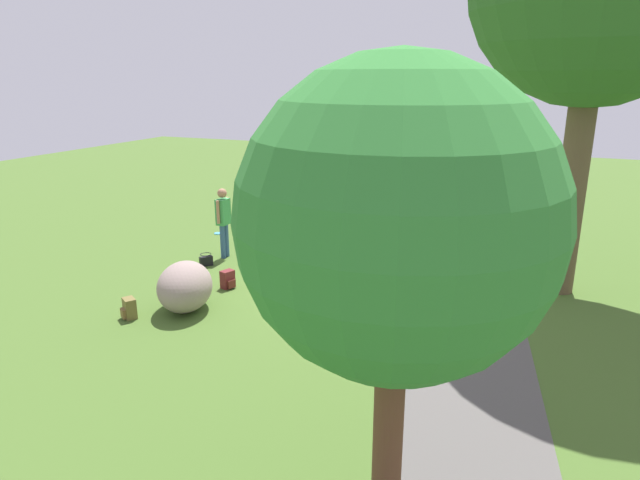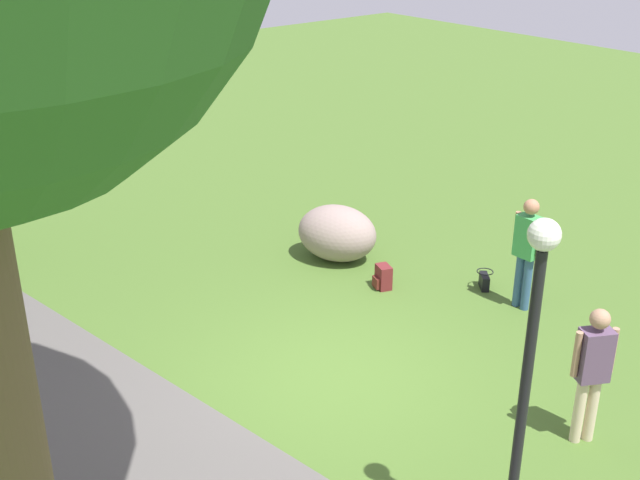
{
  "view_description": "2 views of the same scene",
  "coord_description": "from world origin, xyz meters",
  "px_view_note": "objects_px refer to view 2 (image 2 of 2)",
  "views": [
    {
      "loc": [
        11.14,
        3.87,
        4.48
      ],
      "look_at": [
        0.83,
        -0.41,
        1.14
      ],
      "focal_mm": 30.76,
      "sensor_mm": 36.0,
      "label": 1
    },
    {
      "loc": [
        -6.82,
        5.8,
        6.01
      ],
      "look_at": [
        1.9,
        -1.35,
        1.0
      ],
      "focal_mm": 44.73,
      "sensor_mm": 36.0,
      "label": 2
    }
  ],
  "objects_px": {
    "backpack_by_boulder": "(342,225)",
    "lamp_post": "(528,363)",
    "lawn_boulder": "(337,233)",
    "spare_backpack_on_lawn": "(383,277)",
    "man_near_boulder": "(592,366)",
    "woman_with_handbag": "(527,246)",
    "handbag_on_grass": "(484,280)"
  },
  "relations": [
    {
      "from": "backpack_by_boulder",
      "to": "lamp_post",
      "type": "bearing_deg",
      "value": 150.87
    },
    {
      "from": "lawn_boulder",
      "to": "spare_backpack_on_lawn",
      "type": "height_order",
      "value": "lawn_boulder"
    },
    {
      "from": "lamp_post",
      "to": "man_near_boulder",
      "type": "bearing_deg",
      "value": -75.34
    },
    {
      "from": "woman_with_handbag",
      "to": "backpack_by_boulder",
      "type": "height_order",
      "value": "woman_with_handbag"
    },
    {
      "from": "lawn_boulder",
      "to": "woman_with_handbag",
      "type": "bearing_deg",
      "value": -161.31
    },
    {
      "from": "woman_with_handbag",
      "to": "lawn_boulder",
      "type": "bearing_deg",
      "value": 18.69
    },
    {
      "from": "man_near_boulder",
      "to": "backpack_by_boulder",
      "type": "distance_m",
      "value": 6.72
    },
    {
      "from": "man_near_boulder",
      "to": "handbag_on_grass",
      "type": "bearing_deg",
      "value": -33.17
    },
    {
      "from": "man_near_boulder",
      "to": "spare_backpack_on_lawn",
      "type": "bearing_deg",
      "value": -11.32
    },
    {
      "from": "man_near_boulder",
      "to": "backpack_by_boulder",
      "type": "xyz_separation_m",
      "value": [
        6.42,
        -1.79,
        -0.83
      ]
    },
    {
      "from": "lawn_boulder",
      "to": "handbag_on_grass",
      "type": "relative_size",
      "value": 4.51
    },
    {
      "from": "woman_with_handbag",
      "to": "man_near_boulder",
      "type": "xyz_separation_m",
      "value": [
        -2.5,
        2.09,
        -0.03
      ]
    },
    {
      "from": "man_near_boulder",
      "to": "handbag_on_grass",
      "type": "distance_m",
      "value": 4.02
    },
    {
      "from": "woman_with_handbag",
      "to": "spare_backpack_on_lawn",
      "type": "xyz_separation_m",
      "value": [
        1.83,
        1.22,
        -0.86
      ]
    },
    {
      "from": "woman_with_handbag",
      "to": "lamp_post",
      "type": "bearing_deg",
      "value": 126.11
    },
    {
      "from": "lamp_post",
      "to": "backpack_by_boulder",
      "type": "distance_m",
      "value": 8.23
    },
    {
      "from": "lawn_boulder",
      "to": "man_near_boulder",
      "type": "relative_size",
      "value": 0.98
    },
    {
      "from": "lamp_post",
      "to": "backpack_by_boulder",
      "type": "relative_size",
      "value": 8.9
    },
    {
      "from": "lawn_boulder",
      "to": "woman_with_handbag",
      "type": "xyz_separation_m",
      "value": [
        -3.16,
        -1.07,
        0.56
      ]
    },
    {
      "from": "backpack_by_boulder",
      "to": "man_near_boulder",
      "type": "bearing_deg",
      "value": 164.45
    },
    {
      "from": "spare_backpack_on_lawn",
      "to": "backpack_by_boulder",
      "type": "bearing_deg",
      "value": -23.77
    },
    {
      "from": "spare_backpack_on_lawn",
      "to": "man_near_boulder",
      "type": "bearing_deg",
      "value": 168.68
    },
    {
      "from": "lamp_post",
      "to": "man_near_boulder",
      "type": "distance_m",
      "value": 2.47
    },
    {
      "from": "woman_with_handbag",
      "to": "spare_backpack_on_lawn",
      "type": "height_order",
      "value": "woman_with_handbag"
    },
    {
      "from": "backpack_by_boulder",
      "to": "spare_backpack_on_lawn",
      "type": "relative_size",
      "value": 1.0
    },
    {
      "from": "man_near_boulder",
      "to": "woman_with_handbag",
      "type": "bearing_deg",
      "value": -39.82
    },
    {
      "from": "handbag_on_grass",
      "to": "lamp_post",
      "type": "bearing_deg",
      "value": 132.08
    },
    {
      "from": "woman_with_handbag",
      "to": "backpack_by_boulder",
      "type": "distance_m",
      "value": 4.02
    },
    {
      "from": "handbag_on_grass",
      "to": "lawn_boulder",
      "type": "bearing_deg",
      "value": 25.34
    },
    {
      "from": "lawn_boulder",
      "to": "woman_with_handbag",
      "type": "distance_m",
      "value": 3.38
    },
    {
      "from": "handbag_on_grass",
      "to": "spare_backpack_on_lawn",
      "type": "height_order",
      "value": "spare_backpack_on_lawn"
    },
    {
      "from": "woman_with_handbag",
      "to": "man_near_boulder",
      "type": "relative_size",
      "value": 1.03
    }
  ]
}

